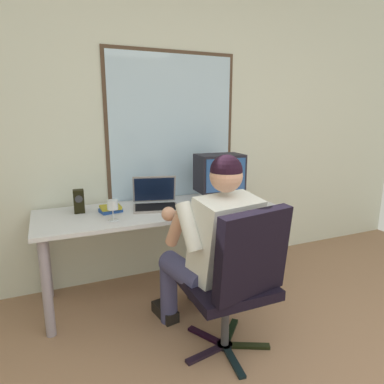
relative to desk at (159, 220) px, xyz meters
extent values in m
cube|color=silver|center=(0.23, 0.40, 0.76)|extent=(5.59, 0.06, 2.75)
cube|color=#4C3828|center=(0.26, 0.36, 0.69)|extent=(1.16, 0.01, 1.31)
cube|color=silver|center=(0.26, 0.36, 0.69)|extent=(1.10, 0.02, 1.25)
cylinder|color=gray|center=(-0.85, -0.27, -0.27)|extent=(0.06, 0.06, 0.68)
cylinder|color=gray|center=(0.85, -0.27, -0.27)|extent=(0.06, 0.06, 0.68)
cylinder|color=gray|center=(-0.85, 0.27, -0.27)|extent=(0.06, 0.06, 0.68)
cylinder|color=gray|center=(0.85, 0.27, -0.27)|extent=(0.06, 0.06, 0.68)
cube|color=silver|center=(0.00, 0.00, 0.08)|extent=(1.84, 0.68, 0.03)
cube|color=black|center=(0.01, -0.85, -0.60)|extent=(0.29, 0.09, 0.02)
cube|color=black|center=(0.14, -0.97, -0.60)|extent=(0.08, 0.29, 0.02)
cube|color=black|center=(0.28, -0.89, -0.60)|extent=(0.27, 0.16, 0.02)
cube|color=black|center=(0.25, -0.72, -0.60)|extent=(0.23, 0.24, 0.02)
cube|color=black|center=(0.09, -0.70, -0.60)|extent=(0.17, 0.27, 0.02)
cylinder|color=black|center=(0.15, -0.83, -0.60)|extent=(0.10, 0.10, 0.02)
cylinder|color=#3F3F44|center=(0.15, -0.83, -0.40)|extent=(0.05, 0.05, 0.39)
cube|color=black|center=(0.15, -0.83, -0.19)|extent=(0.49, 0.49, 0.06)
cube|color=black|center=(0.19, -1.04, 0.09)|extent=(0.48, 0.19, 0.49)
cylinder|color=#3D3D66|center=(0.28, -0.57, -0.16)|extent=(0.22, 0.42, 0.15)
cylinder|color=#3D3D66|center=(0.24, -0.37, -0.39)|extent=(0.12, 0.12, 0.46)
cube|color=black|center=(0.23, -0.31, -0.57)|extent=(0.14, 0.25, 0.08)
cylinder|color=#3D3D66|center=(-0.04, -0.62, -0.16)|extent=(0.22, 0.42, 0.15)
cylinder|color=#3D3D66|center=(-0.07, -0.43, -0.39)|extent=(0.12, 0.12, 0.46)
cube|color=black|center=(-0.08, -0.37, -0.57)|extent=(0.14, 0.25, 0.08)
cube|color=silver|center=(0.15, -0.80, 0.10)|extent=(0.43, 0.36, 0.54)
sphere|color=tan|center=(0.15, -0.80, 0.48)|extent=(0.19, 0.19, 0.19)
sphere|color=black|center=(0.15, -0.80, 0.51)|extent=(0.19, 0.19, 0.19)
cylinder|color=silver|center=(0.36, -0.71, 0.20)|extent=(0.12, 0.19, 0.29)
cylinder|color=tan|center=(0.35, -0.62, 0.06)|extent=(0.11, 0.20, 0.26)
sphere|color=tan|center=(0.34, -0.58, 0.04)|extent=(0.09, 0.09, 0.09)
cylinder|color=silver|center=(-0.07, -0.78, 0.20)|extent=(0.13, 0.23, 0.29)
cylinder|color=tan|center=(-0.10, -0.65, 0.15)|extent=(0.11, 0.21, 0.26)
sphere|color=tan|center=(-0.11, -0.56, 0.22)|extent=(0.09, 0.09, 0.09)
cube|color=beige|center=(0.55, 0.02, 0.11)|extent=(0.27, 0.22, 0.02)
cylinder|color=beige|center=(0.55, 0.02, 0.15)|extent=(0.04, 0.04, 0.07)
cube|color=black|center=(0.55, 0.02, 0.34)|extent=(0.40, 0.26, 0.31)
cube|color=#264C8C|center=(0.54, -0.10, 0.34)|extent=(0.34, 0.03, 0.27)
cube|color=gray|center=(-0.02, 0.00, 0.11)|extent=(0.39, 0.32, 0.02)
cube|color=black|center=(-0.02, 0.00, 0.12)|extent=(0.36, 0.28, 0.00)
cube|color=gray|center=(0.01, 0.15, 0.22)|extent=(0.36, 0.17, 0.22)
cube|color=#0F1933|center=(0.01, 0.14, 0.22)|extent=(0.33, 0.15, 0.20)
cylinder|color=silver|center=(-0.38, -0.17, 0.10)|extent=(0.07, 0.07, 0.00)
cylinder|color=silver|center=(-0.38, -0.17, 0.14)|extent=(0.01, 0.01, 0.08)
cylinder|color=silver|center=(-0.38, -0.17, 0.21)|extent=(0.08, 0.08, 0.07)
cylinder|color=#550F20|center=(-0.38, -0.17, 0.19)|extent=(0.07, 0.07, 0.03)
cube|color=black|center=(-0.58, 0.13, 0.19)|extent=(0.08, 0.08, 0.17)
cylinder|color=#333338|center=(-0.58, 0.09, 0.21)|extent=(0.05, 0.01, 0.05)
cube|color=#224AA1|center=(-0.36, 0.04, 0.11)|extent=(0.17, 0.14, 0.03)
cube|color=#9F901F|center=(-0.36, 0.04, 0.14)|extent=(0.15, 0.14, 0.02)
camera|label=1|loc=(-0.78, -2.46, 0.82)|focal=31.78mm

